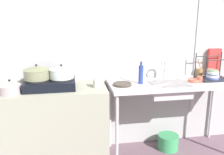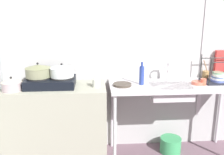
# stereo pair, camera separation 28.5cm
# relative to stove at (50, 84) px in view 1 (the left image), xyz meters

# --- Properties ---
(wall_back) EXTENTS (5.42, 0.10, 2.71)m
(wall_back) POSITION_rel_stove_xyz_m (1.70, 0.32, 0.39)
(wall_back) COLOR #A8A7A7
(wall_back) RESTS_ON ground
(wall_metal_strip) EXTENTS (0.05, 0.01, 2.17)m
(wall_metal_strip) POSITION_rel_stove_xyz_m (1.84, 0.27, 0.53)
(wall_metal_strip) COLOR #B9B3B7
(counter_concrete) EXTENTS (1.15, 0.55, 0.91)m
(counter_concrete) POSITION_rel_stove_xyz_m (0.04, -0.00, -0.51)
(counter_concrete) COLOR gray
(counter_concrete) RESTS_ON ground
(counter_sink) EXTENTS (1.50, 0.55, 0.91)m
(counter_sink) POSITION_rel_stove_xyz_m (1.41, -0.00, -0.13)
(counter_sink) COLOR #B9B3B7
(counter_sink) RESTS_ON ground
(stove) EXTENTS (0.54, 0.36, 0.11)m
(stove) POSITION_rel_stove_xyz_m (0.00, 0.00, 0.00)
(stove) COLOR black
(stove) RESTS_ON counter_concrete
(pot_on_left_burner) EXTENTS (0.28, 0.28, 0.16)m
(pot_on_left_burner) POSITION_rel_stove_xyz_m (-0.13, -0.00, 0.13)
(pot_on_left_burner) COLOR #777A5B
(pot_on_left_burner) RESTS_ON stove
(pot_on_right_burner) EXTENTS (0.27, 0.27, 0.15)m
(pot_on_right_burner) POSITION_rel_stove_xyz_m (0.13, -0.00, 0.12)
(pot_on_right_burner) COLOR silver
(pot_on_right_burner) RESTS_ON stove
(pot_beside_stove) EXTENTS (0.22, 0.22, 0.15)m
(pot_beside_stove) POSITION_rel_stove_xyz_m (-0.39, -0.12, 0.01)
(pot_beside_stove) COLOR #A59396
(pot_beside_stove) RESTS_ON counter_concrete
(percolator) EXTENTS (0.09, 0.09, 0.16)m
(percolator) POSITION_rel_stove_xyz_m (0.51, -0.05, 0.02)
(percolator) COLOR beige
(percolator) RESTS_ON counter_concrete
(sink_basin) EXTENTS (0.47, 0.34, 0.15)m
(sink_basin) POSITION_rel_stove_xyz_m (1.36, -0.05, -0.13)
(sink_basin) COLOR #B9B3B7
(sink_basin) RESTS_ON counter_sink
(faucet) EXTENTS (0.14, 0.08, 0.28)m
(faucet) POSITION_rel_stove_xyz_m (1.37, 0.10, 0.14)
(faucet) COLOR #B9B3B7
(faucet) RESTS_ON counter_sink
(frying_pan) EXTENTS (0.21, 0.21, 0.03)m
(frying_pan) POSITION_rel_stove_xyz_m (0.80, -0.03, -0.04)
(frying_pan) COLOR #3C332B
(frying_pan) RESTS_ON counter_sink
(dish_rack) EXTENTS (0.37, 0.28, 0.32)m
(dish_rack) POSITION_rel_stove_xyz_m (1.96, 0.04, -0.00)
(dish_rack) COLOR black
(dish_rack) RESTS_ON counter_sink
(cup_by_rack) EXTENTS (0.06, 0.06, 0.07)m
(cup_by_rack) POSITION_rel_stove_xyz_m (1.73, -0.07, -0.02)
(cup_by_rack) COLOR #C5543C
(cup_by_rack) RESTS_ON counter_sink
(small_bowl_on_drainboard) EXTENTS (0.14, 0.14, 0.04)m
(small_bowl_on_drainboard) POSITION_rel_stove_xyz_m (1.68, -0.03, -0.04)
(small_bowl_on_drainboard) COLOR #C25B47
(small_bowl_on_drainboard) RESTS_ON counter_sink
(bottle_by_sink) EXTENTS (0.06, 0.06, 0.26)m
(bottle_by_sink) POSITION_rel_stove_xyz_m (1.03, 0.01, 0.06)
(bottle_by_sink) COLOR navy
(bottle_by_sink) RESTS_ON counter_sink
(cereal_box) EXTENTS (0.17, 0.06, 0.35)m
(cereal_box) POSITION_rel_stove_xyz_m (2.08, 0.23, 0.12)
(cereal_box) COLOR red
(cereal_box) RESTS_ON counter_sink
(utensil_jar) EXTENTS (0.08, 0.08, 0.23)m
(utensil_jar) POSITION_rel_stove_xyz_m (1.88, 0.21, -0.00)
(utensil_jar) COLOR olive
(utensil_jar) RESTS_ON counter_sink
(bucket_on_floor) EXTENTS (0.26, 0.26, 0.19)m
(bucket_on_floor) POSITION_rel_stove_xyz_m (1.43, 0.04, -0.87)
(bucket_on_floor) COLOR #389759
(bucket_on_floor) RESTS_ON ground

